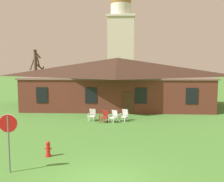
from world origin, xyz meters
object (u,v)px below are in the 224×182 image
object	(u,v)px
lawn_chair_near_door	(104,116)
lawn_chair_left_end	(114,116)
lawn_chair_by_porch	(92,115)
stop_sign	(8,131)
lawn_chair_middle	(124,115)
fire_hydrant	(48,149)

from	to	relation	value
lawn_chair_near_door	lawn_chair_left_end	size ratio (longest dim) A/B	1.00
lawn_chair_by_porch	lawn_chair_left_end	bearing A→B (deg)	-14.91
lawn_chair_near_door	stop_sign	bearing A→B (deg)	-108.76
lawn_chair_by_porch	lawn_chair_left_end	xyz separation A→B (m)	(1.81, -0.48, 0.00)
lawn_chair_near_door	lawn_chair_left_end	bearing A→B (deg)	1.98
lawn_chair_by_porch	lawn_chair_near_door	distance (m)	1.18
stop_sign	lawn_chair_left_end	distance (m)	10.68
stop_sign	lawn_chair_middle	distance (m)	11.46
lawn_chair_left_end	lawn_chair_by_porch	bearing A→B (deg)	165.09
lawn_chair_by_porch	stop_sign	bearing A→B (deg)	-102.37
lawn_chair_middle	fire_hydrant	size ratio (longest dim) A/B	1.21
stop_sign	lawn_chair_near_door	world-z (taller)	stop_sign
stop_sign	lawn_chair_near_door	distance (m)	10.39
lawn_chair_left_end	lawn_chair_near_door	bearing A→B (deg)	-178.02
stop_sign	lawn_chair_left_end	size ratio (longest dim) A/B	2.67
lawn_chair_near_door	fire_hydrant	size ratio (longest dim) A/B	1.21
lawn_chair_middle	lawn_chair_near_door	bearing A→B (deg)	-162.60
lawn_chair_middle	fire_hydrant	xyz separation A→B (m)	(-3.84, -8.30, -0.12)
lawn_chair_left_end	lawn_chair_middle	world-z (taller)	same
fire_hydrant	lawn_chair_by_porch	bearing A→B (deg)	81.96
lawn_chair_near_door	lawn_chair_middle	bearing A→B (deg)	17.40
lawn_chair_left_end	fire_hydrant	bearing A→B (deg)	-110.85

